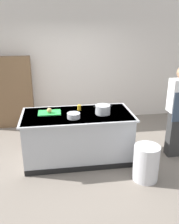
# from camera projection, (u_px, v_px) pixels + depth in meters

# --- Properties ---
(ground_plane) EXTENTS (10.00, 10.00, 0.00)m
(ground_plane) POSITION_uv_depth(u_px,v_px,m) (78.00, 158.00, 4.62)
(ground_plane) COLOR slate
(back_wall) EXTENTS (6.40, 0.12, 3.00)m
(back_wall) POSITION_uv_depth(u_px,v_px,m) (68.00, 62.00, 6.05)
(back_wall) COLOR silver
(back_wall) RESTS_ON ground_plane
(counter_island) EXTENTS (1.98, 0.98, 0.90)m
(counter_island) POSITION_uv_depth(u_px,v_px,m) (78.00, 136.00, 4.46)
(counter_island) COLOR #B7BABF
(counter_island) RESTS_ON ground_plane
(cutting_board) EXTENTS (0.40, 0.28, 0.02)m
(cutting_board) POSITION_uv_depth(u_px,v_px,m) (49.00, 113.00, 4.33)
(cutting_board) COLOR green
(cutting_board) RESTS_ON counter_island
(onion) EXTENTS (0.09, 0.09, 0.09)m
(onion) POSITION_uv_depth(u_px,v_px,m) (49.00, 110.00, 4.29)
(onion) COLOR tan
(onion) RESTS_ON cutting_board
(stock_pot) EXTENTS (0.33, 0.27, 0.16)m
(stock_pot) POSITION_uv_depth(u_px,v_px,m) (103.00, 110.00, 4.29)
(stock_pot) COLOR #B7BABF
(stock_pot) RESTS_ON counter_island
(mixing_bowl) EXTENTS (0.22, 0.22, 0.09)m
(mixing_bowl) POSITION_uv_depth(u_px,v_px,m) (74.00, 116.00, 4.10)
(mixing_bowl) COLOR #B7BABF
(mixing_bowl) RESTS_ON counter_island
(juice_cup) EXTENTS (0.07, 0.07, 0.10)m
(juice_cup) POSITION_uv_depth(u_px,v_px,m) (79.00, 108.00, 4.47)
(juice_cup) COLOR yellow
(juice_cup) RESTS_ON counter_island
(trash_bin) EXTENTS (0.41, 0.41, 0.60)m
(trash_bin) POSITION_uv_depth(u_px,v_px,m) (146.00, 163.00, 3.91)
(trash_bin) COLOR silver
(trash_bin) RESTS_ON ground_plane
(person_chef) EXTENTS (0.38, 0.25, 1.72)m
(person_chef) POSITION_uv_depth(u_px,v_px,m) (178.00, 111.00, 4.43)
(person_chef) COLOR #323232
(person_chef) RESTS_ON ground_plane
(bookshelf) EXTENTS (1.10, 0.31, 1.70)m
(bookshelf) POSITION_uv_depth(u_px,v_px,m) (9.00, 93.00, 5.79)
(bookshelf) COLOR brown
(bookshelf) RESTS_ON ground_plane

